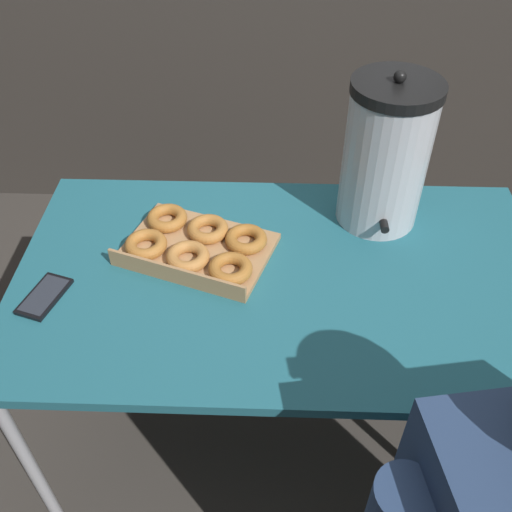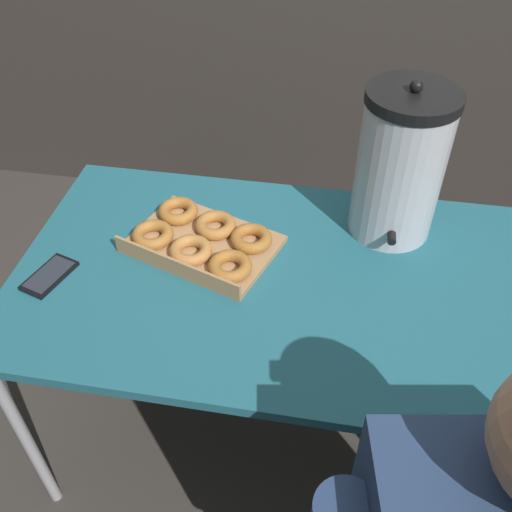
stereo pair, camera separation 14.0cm
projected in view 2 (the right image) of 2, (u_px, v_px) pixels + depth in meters
ground_plane at (275, 428)px, 1.94m from camera, size 12.00×12.00×0.00m
folding_table at (282, 289)px, 1.47m from camera, size 1.36×0.78×0.73m
donut_box at (202, 240)px, 1.50m from camera, size 0.44×0.37×0.05m
coffee_urn at (400, 165)px, 1.44m from camera, size 0.23×0.26×0.43m
cell_phone at (49, 276)px, 1.43m from camera, size 0.11×0.16×0.01m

